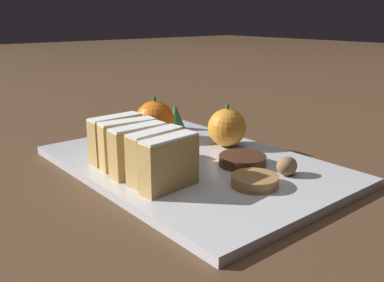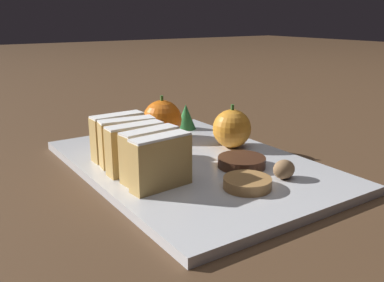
{
  "view_description": "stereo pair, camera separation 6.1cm",
  "coord_description": "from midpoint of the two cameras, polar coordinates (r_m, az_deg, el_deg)",
  "views": [
    {
      "loc": [
        -0.37,
        -0.45,
        0.21
      ],
      "look_at": [
        0.0,
        0.0,
        0.04
      ],
      "focal_mm": 40.0,
      "sensor_mm": 36.0,
      "label": 1
    },
    {
      "loc": [
        -0.32,
        -0.48,
        0.21
      ],
      "look_at": [
        0.0,
        0.0,
        0.04
      ],
      "focal_mm": 40.0,
      "sensor_mm": 36.0,
      "label": 2
    }
  ],
  "objects": [
    {
      "name": "stollen_slice_fourth",
      "position": [
        0.59,
        -5.71,
        -0.16
      ],
      "size": [
        0.08,
        0.03,
        0.07
      ],
      "color": "tan",
      "rests_on": "serving_platter"
    },
    {
      "name": "orange_near",
      "position": [
        0.68,
        7.9,
        1.62
      ],
      "size": [
        0.06,
        0.06,
        0.07
      ],
      "color": "orange",
      "rests_on": "serving_platter"
    },
    {
      "name": "serving_platter",
      "position": [
        0.62,
        2.81,
        -3.25
      ],
      "size": [
        0.29,
        0.42,
        0.01
      ],
      "color": "silver",
      "rests_on": "ground_plane"
    },
    {
      "name": "stollen_slice_front",
      "position": [
        0.51,
        -0.79,
        -2.91
      ],
      "size": [
        0.08,
        0.03,
        0.07
      ],
      "color": "tan",
      "rests_on": "serving_platter"
    },
    {
      "name": "ground_plane",
      "position": [
        0.62,
        2.81,
        -3.78
      ],
      "size": [
        6.0,
        6.0,
        0.0
      ],
      "primitive_type": "plane",
      "color": "#513823"
    },
    {
      "name": "stollen_slice_second",
      "position": [
        0.54,
        -2.44,
        -1.86
      ],
      "size": [
        0.08,
        0.03,
        0.07
      ],
      "color": "tan",
      "rests_on": "serving_platter"
    },
    {
      "name": "chocolate_cookie",
      "position": [
        0.6,
        9.54,
        -2.82
      ],
      "size": [
        0.07,
        0.07,
        0.01
      ],
      "color": "#472819",
      "rests_on": "serving_platter"
    },
    {
      "name": "orange_far",
      "position": [
        0.72,
        -1.58,
        2.84
      ],
      "size": [
        0.07,
        0.07,
        0.07
      ],
      "color": "orange",
      "rests_on": "serving_platter"
    },
    {
      "name": "stollen_slice_fifth",
      "position": [
        0.62,
        -7.12,
        0.58
      ],
      "size": [
        0.08,
        0.03,
        0.07
      ],
      "color": "tan",
      "rests_on": "serving_platter"
    },
    {
      "name": "stollen_slice_third",
      "position": [
        0.56,
        -4.53,
        -1.04
      ],
      "size": [
        0.08,
        0.02,
        0.07
      ],
      "color": "tan",
      "rests_on": "serving_platter"
    },
    {
      "name": "evergreen_sprig",
      "position": [
        0.78,
        1.38,
        3.25
      ],
      "size": [
        0.04,
        0.04,
        0.05
      ],
      "color": "#2D7538",
      "rests_on": "serving_platter"
    },
    {
      "name": "gingerbread_cookie",
      "position": [
        0.53,
        10.84,
        -5.54
      ],
      "size": [
        0.06,
        0.06,
        0.01
      ],
      "color": "#B27F47",
      "rests_on": "serving_platter"
    },
    {
      "name": "walnut",
      "position": [
        0.57,
        15.19,
        -3.72
      ],
      "size": [
        0.03,
        0.02,
        0.02
      ],
      "color": "#8E6B47",
      "rests_on": "serving_platter"
    }
  ]
}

